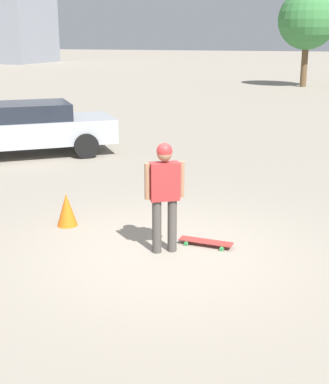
# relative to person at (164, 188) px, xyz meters

# --- Properties ---
(ground_plane) EXTENTS (220.00, 220.00, 0.00)m
(ground_plane) POSITION_rel_person_xyz_m (0.00, 0.00, -1.01)
(ground_plane) COLOR gray
(person) EXTENTS (0.53, 0.39, 1.69)m
(person) POSITION_rel_person_xyz_m (0.00, 0.00, 0.00)
(person) COLOR #4C4742
(person) RESTS_ON ground_plane
(skateboard) EXTENTS (0.86, 0.31, 0.08)m
(skateboard) POSITION_rel_person_xyz_m (0.55, 0.42, -0.94)
(skateboard) COLOR #A5332D
(skateboard) RESTS_ON ground_plane
(car_parked_near) EXTENTS (4.91, 4.34, 1.43)m
(car_parked_near) POSITION_rel_person_xyz_m (-5.69, 5.39, -0.25)
(car_parked_near) COLOR #ADB2B7
(car_parked_near) RESTS_ON ground_plane
(tree_distant) EXTENTS (3.67, 3.67, 5.96)m
(tree_distant) POSITION_rel_person_xyz_m (0.15, 28.72, 3.09)
(tree_distant) COLOR brown
(tree_distant) RESTS_ON ground_plane
(traffic_cone) EXTENTS (0.36, 0.36, 0.58)m
(traffic_cone) POSITION_rel_person_xyz_m (-1.97, 0.60, -0.72)
(traffic_cone) COLOR orange
(traffic_cone) RESTS_ON ground_plane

